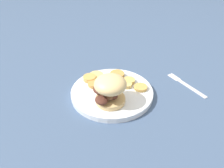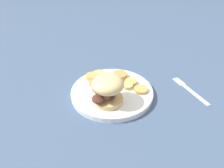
% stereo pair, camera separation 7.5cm
% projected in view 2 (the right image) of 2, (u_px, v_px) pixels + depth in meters
% --- Properties ---
extents(ground_plane, '(4.00, 4.00, 0.00)m').
position_uv_depth(ground_plane, '(112.00, 94.00, 0.77)').
color(ground_plane, '#3D5170').
extents(dinner_plate, '(0.29, 0.29, 0.02)m').
position_uv_depth(dinner_plate, '(112.00, 92.00, 0.77)').
color(dinner_plate, white).
rests_on(dinner_plate, ground_plane).
extents(sandwich, '(0.11, 0.12, 0.09)m').
position_uv_depth(sandwich, '(107.00, 88.00, 0.68)').
color(sandwich, tan).
rests_on(sandwich, dinner_plate).
extents(potato_round_0, '(0.05, 0.05, 0.02)m').
position_uv_depth(potato_round_0, '(120.00, 75.00, 0.82)').
color(potato_round_0, '#BC8942').
rests_on(potato_round_0, dinner_plate).
extents(potato_round_1, '(0.05, 0.05, 0.01)m').
position_uv_depth(potato_round_1, '(96.00, 82.00, 0.79)').
color(potato_round_1, '#BC8942').
rests_on(potato_round_1, dinner_plate).
extents(potato_round_2, '(0.05, 0.05, 0.02)m').
position_uv_depth(potato_round_2, '(108.00, 83.00, 0.78)').
color(potato_round_2, '#BC8942').
rests_on(potato_round_2, dinner_plate).
extents(potato_round_3, '(0.05, 0.05, 0.01)m').
position_uv_depth(potato_round_3, '(141.00, 89.00, 0.76)').
color(potato_round_3, tan).
rests_on(potato_round_3, dinner_plate).
extents(potato_round_4, '(0.05, 0.05, 0.01)m').
position_uv_depth(potato_round_4, '(99.00, 75.00, 0.83)').
color(potato_round_4, '#DBB766').
rests_on(potato_round_4, dinner_plate).
extents(potato_round_5, '(0.04, 0.04, 0.01)m').
position_uv_depth(potato_round_5, '(128.00, 86.00, 0.77)').
color(potato_round_5, '#DBB766').
rests_on(potato_round_5, dinner_plate).
extents(potato_round_6, '(0.05, 0.05, 0.01)m').
position_uv_depth(potato_round_6, '(92.00, 77.00, 0.82)').
color(potato_round_6, tan).
rests_on(potato_round_6, dinner_plate).
extents(potato_round_7, '(0.04, 0.04, 0.01)m').
position_uv_depth(potato_round_7, '(131.00, 82.00, 0.79)').
color(potato_round_7, tan).
rests_on(potato_round_7, dinner_plate).
extents(fork, '(0.03, 0.18, 0.00)m').
position_uv_depth(fork, '(190.00, 90.00, 0.79)').
color(fork, silver).
rests_on(fork, ground_plane).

